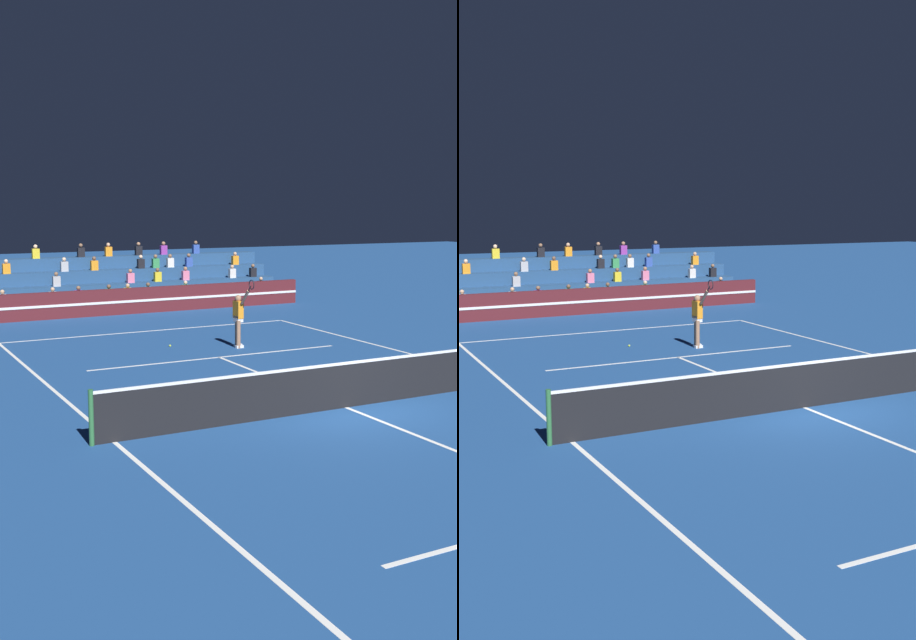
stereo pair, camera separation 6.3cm
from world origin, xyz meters
The scene contains 7 objects.
ground_plane centered at (0.00, 0.00, 0.00)m, with size 120.00×120.00×0.00m, color navy.
court_lines centered at (0.00, 0.00, 0.00)m, with size 11.10×23.90×0.01m.
tennis_net centered at (0.00, 0.00, 0.54)m, with size 12.00×0.10×1.10m.
sponsor_banner_wall centered at (0.00, 16.43, 0.55)m, with size 18.00×0.26×1.10m.
bleacher_stand centered at (0.00, 19.60, 0.84)m, with size 17.79×3.80×2.83m.
tennis_player centered at (1.26, 7.55, 0.98)m, with size 0.33×1.31×2.33m.
tennis_ball centered at (-0.65, 8.70, 0.03)m, with size 0.07×0.07×0.07m, color #C6DB33.
Camera 1 is at (-9.95, -13.42, 4.53)m, focal length 42.00 mm.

